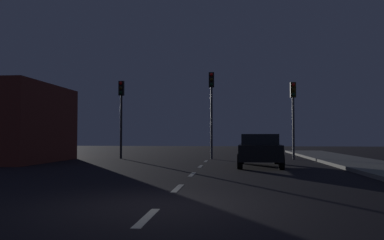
{
  "coord_description": "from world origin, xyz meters",
  "views": [
    {
      "loc": [
        1.44,
        -7.83,
        1.38
      ],
      "look_at": [
        -0.7,
        13.17,
        2.24
      ],
      "focal_mm": 36.99,
      "sensor_mm": 36.0,
      "label": 1
    }
  ],
  "objects_px": {
    "traffic_signal_right": "(293,105)",
    "traffic_signal_center": "(211,99)",
    "street_lamp_right": "(384,56)",
    "traffic_signal_left": "(121,104)",
    "car_stopped_ahead": "(260,150)"
  },
  "relations": [
    {
      "from": "traffic_signal_right",
      "to": "traffic_signal_center",
      "type": "bearing_deg",
      "value": 179.98
    },
    {
      "from": "traffic_signal_center",
      "to": "street_lamp_right",
      "type": "xyz_separation_m",
      "value": [
        7.3,
        -7.39,
        0.94
      ]
    },
    {
      "from": "traffic_signal_center",
      "to": "traffic_signal_right",
      "type": "xyz_separation_m",
      "value": [
        4.84,
        -0.0,
        -0.43
      ]
    },
    {
      "from": "traffic_signal_left",
      "to": "car_stopped_ahead",
      "type": "relative_size",
      "value": 1.04
    },
    {
      "from": "car_stopped_ahead",
      "to": "street_lamp_right",
      "type": "xyz_separation_m",
      "value": [
        4.82,
        -1.86,
        3.83
      ]
    },
    {
      "from": "traffic_signal_center",
      "to": "car_stopped_ahead",
      "type": "height_order",
      "value": "traffic_signal_center"
    },
    {
      "from": "traffic_signal_center",
      "to": "car_stopped_ahead",
      "type": "xyz_separation_m",
      "value": [
        2.48,
        -5.53,
        -2.89
      ]
    },
    {
      "from": "street_lamp_right",
      "to": "traffic_signal_right",
      "type": "bearing_deg",
      "value": 108.4
    },
    {
      "from": "car_stopped_ahead",
      "to": "traffic_signal_left",
      "type": "bearing_deg",
      "value": 145.57
    },
    {
      "from": "street_lamp_right",
      "to": "traffic_signal_left",
      "type": "bearing_deg",
      "value": 150.17
    },
    {
      "from": "traffic_signal_left",
      "to": "traffic_signal_center",
      "type": "relative_size",
      "value": 0.91
    },
    {
      "from": "traffic_signal_center",
      "to": "traffic_signal_right",
      "type": "bearing_deg",
      "value": -0.02
    },
    {
      "from": "traffic_signal_left",
      "to": "traffic_signal_center",
      "type": "xyz_separation_m",
      "value": [
        5.59,
        0.0,
        0.29
      ]
    },
    {
      "from": "traffic_signal_center",
      "to": "street_lamp_right",
      "type": "distance_m",
      "value": 10.43
    },
    {
      "from": "traffic_signal_center",
      "to": "traffic_signal_right",
      "type": "distance_m",
      "value": 4.86
    }
  ]
}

